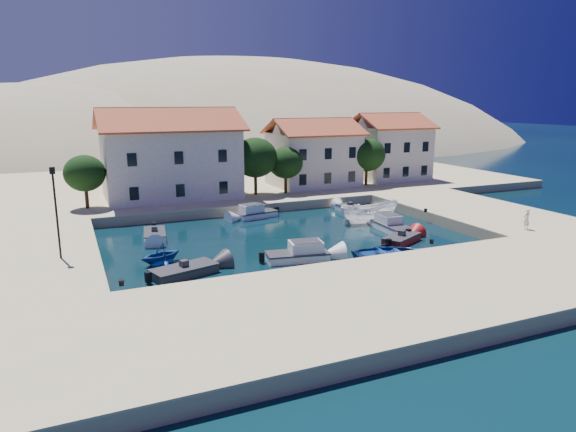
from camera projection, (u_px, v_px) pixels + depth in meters
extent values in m
plane|color=black|center=(343.00, 274.00, 34.82)|extent=(400.00, 400.00, 0.00)
cube|color=beige|center=(395.00, 297.00, 29.34)|extent=(52.00, 12.00, 1.00)
cube|color=beige|center=(472.00, 212.00, 51.64)|extent=(11.00, 20.00, 1.00)
cube|color=beige|center=(39.00, 260.00, 36.24)|extent=(8.00, 20.00, 1.00)
cube|color=beige|center=(217.00, 183.00, 69.46)|extent=(80.00, 36.00, 1.00)
ellipsoid|color=tan|center=(99.00, 224.00, 133.66)|extent=(198.00, 126.00, 72.00)
ellipsoid|color=tan|center=(239.00, 213.00, 170.20)|extent=(220.00, 176.00, 99.00)
cube|color=beige|center=(171.00, 163.00, 56.46)|extent=(14.00, 9.00, 7.50)
pyramid|color=#9B3923|center=(168.00, 118.00, 55.39)|extent=(14.70, 9.45, 2.20)
cube|color=beige|center=(313.00, 159.00, 64.49)|extent=(10.00, 8.00, 6.50)
pyramid|color=#9B3923|center=(313.00, 126.00, 63.57)|extent=(10.50, 8.40, 1.80)
cube|color=beige|center=(389.00, 153.00, 70.01)|extent=(9.00, 8.00, 7.00)
pyramid|color=#9B3923|center=(390.00, 120.00, 69.04)|extent=(9.45, 8.40, 1.80)
cylinder|color=#382314|center=(87.00, 196.00, 50.82)|extent=(0.36, 0.36, 2.50)
ellipsoid|color=black|center=(85.00, 173.00, 50.32)|extent=(4.00, 4.00, 3.60)
cylinder|color=#382314|center=(256.00, 181.00, 58.23)|extent=(0.36, 0.36, 3.00)
ellipsoid|color=black|center=(255.00, 158.00, 57.64)|extent=(5.00, 5.00, 4.50)
cylinder|color=#382314|center=(286.00, 182.00, 59.21)|extent=(0.36, 0.36, 2.50)
ellipsoid|color=black|center=(286.00, 163.00, 58.71)|extent=(4.00, 4.00, 3.60)
cylinder|color=#382314|center=(366.00, 174.00, 64.56)|extent=(0.36, 0.36, 2.75)
ellipsoid|color=black|center=(367.00, 155.00, 64.01)|extent=(4.60, 4.60, 4.14)
cylinder|color=black|center=(57.00, 215.00, 34.26)|extent=(0.14, 0.14, 6.00)
cube|color=black|center=(52.00, 171.00, 33.60)|extent=(0.35, 0.25, 0.45)
cylinder|color=black|center=(121.00, 283.00, 29.70)|extent=(0.36, 0.36, 0.30)
cylinder|color=black|center=(432.00, 242.00, 38.40)|extent=(0.36, 0.36, 0.30)
cylinder|color=black|center=(426.00, 211.00, 49.24)|extent=(0.36, 0.36, 0.30)
cube|color=#313135|center=(184.00, 272.00, 34.44)|extent=(4.67, 3.07, 0.90)
cube|color=#313135|center=(184.00, 267.00, 34.37)|extent=(4.78, 3.13, 0.10)
cube|color=#313135|center=(184.00, 264.00, 34.32)|extent=(0.62, 0.62, 0.50)
cube|color=white|center=(297.00, 257.00, 37.66)|extent=(4.73, 2.65, 0.90)
cube|color=#313135|center=(297.00, 253.00, 37.59)|extent=(4.84, 2.71, 0.10)
cube|color=white|center=(297.00, 248.00, 37.51)|extent=(2.61, 2.01, 0.90)
imported|color=navy|center=(389.00, 258.00, 38.15)|extent=(6.07, 4.80, 1.13)
cube|color=maroon|center=(401.00, 240.00, 42.33)|extent=(4.12, 3.22, 0.90)
cube|color=#313135|center=(402.00, 236.00, 42.26)|extent=(4.21, 3.29, 0.10)
cube|color=#313135|center=(402.00, 233.00, 42.21)|extent=(0.67, 0.67, 0.50)
cube|color=white|center=(391.00, 228.00, 46.25)|extent=(2.12, 4.65, 0.90)
cube|color=#313135|center=(392.00, 224.00, 46.17)|extent=(2.16, 4.76, 0.10)
cube|color=white|center=(392.00, 220.00, 46.09)|extent=(1.71, 2.50, 0.90)
imported|color=white|center=(369.00, 223.00, 49.18)|extent=(6.11, 3.02, 2.26)
cube|color=white|center=(350.00, 210.00, 54.02)|extent=(1.79, 3.52, 0.90)
cube|color=#313135|center=(350.00, 206.00, 53.94)|extent=(1.83, 3.60, 0.10)
cube|color=#313135|center=(350.00, 204.00, 53.90)|extent=(0.52, 0.52, 0.50)
imported|color=navy|center=(161.00, 263.00, 37.04)|extent=(3.90, 3.67, 1.64)
cube|color=white|center=(155.00, 235.00, 43.70)|extent=(2.29, 4.12, 0.90)
cube|color=#313135|center=(155.00, 232.00, 43.63)|extent=(2.34, 4.21, 0.10)
cube|color=#313135|center=(154.00, 229.00, 43.58)|extent=(0.57, 0.57, 0.50)
cube|color=white|center=(257.00, 215.00, 51.41)|extent=(4.36, 2.52, 0.90)
cube|color=#313135|center=(257.00, 212.00, 51.34)|extent=(4.46, 2.58, 0.10)
cube|color=white|center=(256.00, 208.00, 51.26)|extent=(2.42, 1.88, 0.90)
imported|color=white|center=(527.00, 219.00, 42.55)|extent=(0.66, 0.46, 1.73)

